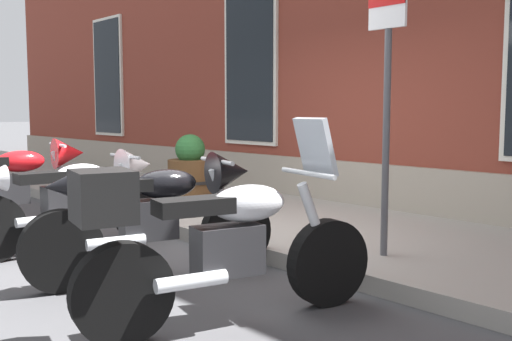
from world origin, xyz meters
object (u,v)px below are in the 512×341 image
motorcycle_black_sport (164,211)px  parking_sign (387,74)px  motorcycle_white_sport (80,195)px  motorcycle_silver_touring (218,241)px  barrel_planter (190,174)px  motorcycle_red_sport (19,182)px

motorcycle_black_sport → parking_sign: size_ratio=0.88×
motorcycle_white_sport → parking_sign: bearing=32.0°
motorcycle_black_sport → motorcycle_silver_touring: size_ratio=1.01×
barrel_planter → parking_sign: bearing=-7.5°
motorcycle_red_sport → barrel_planter: bearing=84.3°
motorcycle_white_sport → parking_sign: parking_sign is taller
motorcycle_red_sport → motorcycle_black_sport: 2.63m
motorcycle_white_sport → barrel_planter: (-0.98, 2.02, -0.01)m
motorcycle_silver_touring → parking_sign: (-0.08, 1.84, 1.12)m
motorcycle_red_sport → barrel_planter: barrel_planter is taller
motorcycle_silver_touring → parking_sign: parking_sign is taller
parking_sign → motorcycle_black_sport: bearing=-125.8°
motorcycle_silver_touring → barrel_planter: size_ratio=2.25×
barrel_planter → motorcycle_silver_touring: bearing=-32.8°
motorcycle_red_sport → parking_sign: parking_sign is taller
motorcycle_white_sport → parking_sign: size_ratio=0.90×
motorcycle_white_sport → motorcycle_silver_touring: 2.60m
motorcycle_red_sport → motorcycle_silver_touring: (3.78, -0.11, -0.02)m
motorcycle_white_sport → parking_sign: (2.50, 1.56, 1.14)m
motorcycle_red_sport → motorcycle_silver_touring: bearing=-1.7°
motorcycle_red_sport → motorcycle_white_sport: bearing=7.8°
motorcycle_white_sport → barrel_planter: 2.24m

